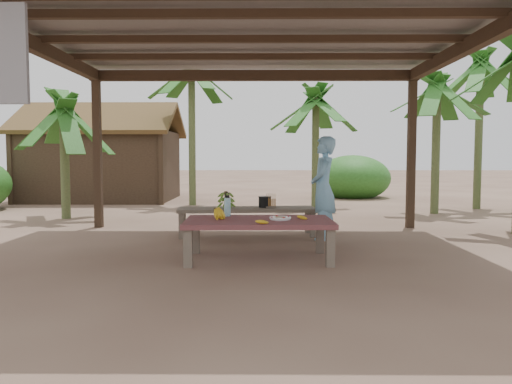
{
  "coord_description": "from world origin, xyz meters",
  "views": [
    {
      "loc": [
        0.12,
        -6.61,
        1.27
      ],
      "look_at": [
        0.06,
        0.05,
        0.8
      ],
      "focal_mm": 35.0,
      "sensor_mm": 36.0,
      "label": 1
    }
  ],
  "objects_px": {
    "woman": "(323,188)",
    "water_flask": "(227,206)",
    "plate": "(280,218)",
    "ripe_banana_bunch": "(215,213)",
    "work_table": "(259,225)",
    "bench": "(247,211)",
    "cooking_pot": "(265,202)"
  },
  "relations": [
    {
      "from": "work_table",
      "to": "water_flask",
      "type": "xyz_separation_m",
      "value": [
        -0.41,
        0.34,
        0.2
      ]
    },
    {
      "from": "bench",
      "to": "plate",
      "type": "distance_m",
      "value": 1.96
    },
    {
      "from": "bench",
      "to": "plate",
      "type": "bearing_deg",
      "value": -81.08
    },
    {
      "from": "work_table",
      "to": "plate",
      "type": "relative_size",
      "value": 6.85
    },
    {
      "from": "bench",
      "to": "woman",
      "type": "height_order",
      "value": "woman"
    },
    {
      "from": "work_table",
      "to": "bench",
      "type": "bearing_deg",
      "value": 94.68
    },
    {
      "from": "ripe_banana_bunch",
      "to": "water_flask",
      "type": "height_order",
      "value": "water_flask"
    },
    {
      "from": "woman",
      "to": "water_flask",
      "type": "bearing_deg",
      "value": -37.35
    },
    {
      "from": "ripe_banana_bunch",
      "to": "cooking_pot",
      "type": "height_order",
      "value": "ripe_banana_bunch"
    },
    {
      "from": "water_flask",
      "to": "ripe_banana_bunch",
      "type": "bearing_deg",
      "value": -115.82
    },
    {
      "from": "bench",
      "to": "ripe_banana_bunch",
      "type": "xyz_separation_m",
      "value": [
        -0.35,
        -1.82,
        0.18
      ]
    },
    {
      "from": "cooking_pot",
      "to": "water_flask",
      "type": "bearing_deg",
      "value": -107.4
    },
    {
      "from": "plate",
      "to": "work_table",
      "type": "bearing_deg",
      "value": 176.43
    },
    {
      "from": "bench",
      "to": "ripe_banana_bunch",
      "type": "distance_m",
      "value": 1.86
    },
    {
      "from": "plate",
      "to": "cooking_pot",
      "type": "distance_m",
      "value": 1.97
    },
    {
      "from": "plate",
      "to": "water_flask",
      "type": "distance_m",
      "value": 0.77
    },
    {
      "from": "work_table",
      "to": "bench",
      "type": "relative_size",
      "value": 0.81
    },
    {
      "from": "work_table",
      "to": "water_flask",
      "type": "distance_m",
      "value": 0.57
    },
    {
      "from": "plate",
      "to": "water_flask",
      "type": "height_order",
      "value": "water_flask"
    },
    {
      "from": "work_table",
      "to": "water_flask",
      "type": "bearing_deg",
      "value": 138.66
    },
    {
      "from": "plate",
      "to": "woman",
      "type": "xyz_separation_m",
      "value": [
        0.72,
        1.55,
        0.27
      ]
    },
    {
      "from": "work_table",
      "to": "woman",
      "type": "bearing_deg",
      "value": 55.98
    },
    {
      "from": "bench",
      "to": "plate",
      "type": "height_order",
      "value": "plate"
    },
    {
      "from": "water_flask",
      "to": "woman",
      "type": "bearing_deg",
      "value": 40.62
    },
    {
      "from": "bench",
      "to": "cooking_pot",
      "type": "bearing_deg",
      "value": 7.44
    },
    {
      "from": "plate",
      "to": "water_flask",
      "type": "bearing_deg",
      "value": 151.96
    },
    {
      "from": "bench",
      "to": "cooking_pot",
      "type": "xyz_separation_m",
      "value": [
        0.29,
        0.06,
        0.14
      ]
    },
    {
      "from": "ripe_banana_bunch",
      "to": "plate",
      "type": "bearing_deg",
      "value": -5.45
    },
    {
      "from": "work_table",
      "to": "bench",
      "type": "distance_m",
      "value": 1.89
    },
    {
      "from": "work_table",
      "to": "ripe_banana_bunch",
      "type": "xyz_separation_m",
      "value": [
        -0.54,
        0.06,
        0.14
      ]
    },
    {
      "from": "ripe_banana_bunch",
      "to": "plate",
      "type": "distance_m",
      "value": 0.81
    },
    {
      "from": "bench",
      "to": "cooking_pot",
      "type": "relative_size",
      "value": 11.08
    }
  ]
}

